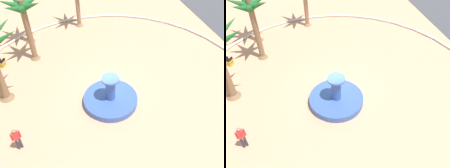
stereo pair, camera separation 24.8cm
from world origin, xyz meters
The scene contains 5 objects.
ground_plane centered at (0.00, 0.00, 0.00)m, with size 80.00×80.00×0.00m, color tan.
plaza_curb centered at (0.00, 0.00, 0.10)m, with size 21.48×21.48×0.20m, color silver.
fountain centered at (0.92, -0.42, 0.31)m, with size 3.57×3.57×2.16m.
palm_tree_far_side centered at (-5.34, -4.93, 3.99)m, with size 3.14×3.29×5.26m.
person_cyclist_helmet centered at (2.88, -6.27, 0.94)m, with size 0.30×0.51×1.68m.
Camera 2 is at (11.92, -3.22, 12.47)m, focal length 40.30 mm.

